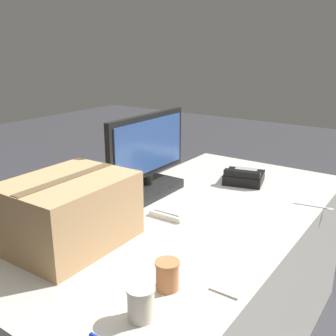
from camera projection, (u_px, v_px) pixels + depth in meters
office_desk at (192, 286)px, 1.81m from camera, size 1.80×0.90×0.73m
monitor at (148, 162)px, 1.89m from camera, size 0.55×0.20×0.39m
keyboard at (189, 201)px, 1.80m from camera, size 0.41×0.16×0.03m
desk_phone at (244, 177)px, 2.07m from camera, size 0.23×0.23×0.08m
paper_cup_left at (141, 303)px, 1.03m from camera, size 0.08×0.08×0.09m
paper_cup_right at (167, 275)px, 1.16m from camera, size 0.08×0.08×0.09m
spoon at (319, 207)px, 1.76m from camera, size 0.04×0.17×0.00m
cardboard_box at (70, 211)px, 1.41m from camera, size 0.44×0.35×0.25m
sticky_note_pad at (230, 286)px, 1.18m from camera, size 0.09×0.09×0.01m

